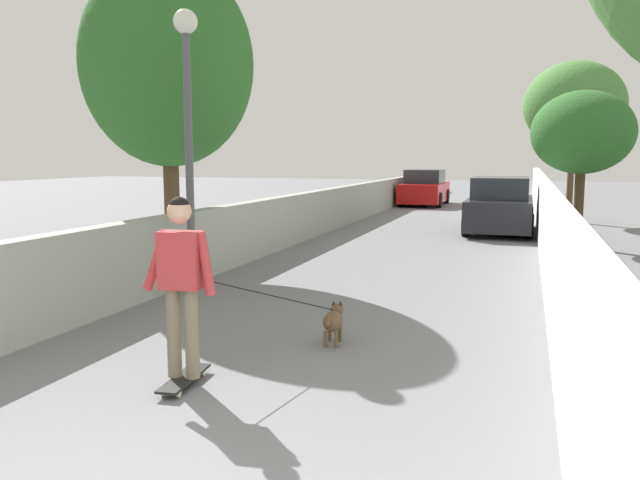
# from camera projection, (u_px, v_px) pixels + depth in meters

# --- Properties ---
(ground_plane) EXTENTS (80.00, 80.00, 0.00)m
(ground_plane) POSITION_uv_depth(u_px,v_px,m) (428.00, 236.00, 16.79)
(ground_plane) COLOR slate
(wall_left) EXTENTS (48.00, 0.30, 1.19)m
(wall_left) POSITION_uv_depth(u_px,v_px,m) (300.00, 217.00, 15.74)
(wall_left) COLOR #999E93
(wall_left) RESTS_ON ground
(fence_right) EXTENTS (48.00, 0.30, 1.45)m
(fence_right) POSITION_uv_depth(u_px,v_px,m) (547.00, 219.00, 13.91)
(fence_right) COLOR white
(fence_right) RESTS_ON ground
(tree_right_near) EXTENTS (2.30, 2.30, 3.61)m
(tree_right_near) POSITION_uv_depth(u_px,v_px,m) (583.00, 133.00, 14.37)
(tree_right_near) COLOR #473523
(tree_right_near) RESTS_ON ground
(tree_right_mid) EXTENTS (3.12, 3.12, 5.09)m
(tree_right_mid) POSITION_uv_depth(u_px,v_px,m) (574.00, 105.00, 19.83)
(tree_right_mid) COLOR brown
(tree_right_mid) RESTS_ON ground
(tree_left_distant) EXTENTS (3.10, 3.10, 5.63)m
(tree_left_distant) POSITION_uv_depth(u_px,v_px,m) (168.00, 65.00, 11.36)
(tree_left_distant) COLOR #473523
(tree_left_distant) RESTS_ON ground
(lamp_post) EXTENTS (0.36, 0.36, 4.25)m
(lamp_post) POSITION_uv_depth(u_px,v_px,m) (188.00, 102.00, 9.30)
(lamp_post) COLOR #4C4C51
(lamp_post) RESTS_ON ground
(skateboard) EXTENTS (0.82, 0.28, 0.08)m
(skateboard) POSITION_uv_depth(u_px,v_px,m) (184.00, 378.00, 5.83)
(skateboard) COLOR black
(skateboard) RESTS_ON ground
(person_skateboarder) EXTENTS (0.26, 0.72, 1.67)m
(person_skateboarder) POSITION_uv_depth(u_px,v_px,m) (181.00, 273.00, 5.69)
(person_skateboarder) COLOR #726651
(person_skateboarder) RESTS_ON skateboard
(dog) EXTENTS (2.00, 1.07, 1.06)m
(dog) POSITION_uv_depth(u_px,v_px,m) (333.00, 320.00, 7.11)
(dog) COLOR brown
(dog) RESTS_ON ground
(car_near) EXTENTS (3.99, 1.80, 1.54)m
(car_near) POSITION_uv_depth(u_px,v_px,m) (500.00, 207.00, 17.50)
(car_near) COLOR black
(car_near) RESTS_ON ground
(car_far) EXTENTS (4.05, 1.80, 1.54)m
(car_far) POSITION_uv_depth(u_px,v_px,m) (425.00, 189.00, 27.28)
(car_far) COLOR #B71414
(car_far) RESTS_ON ground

